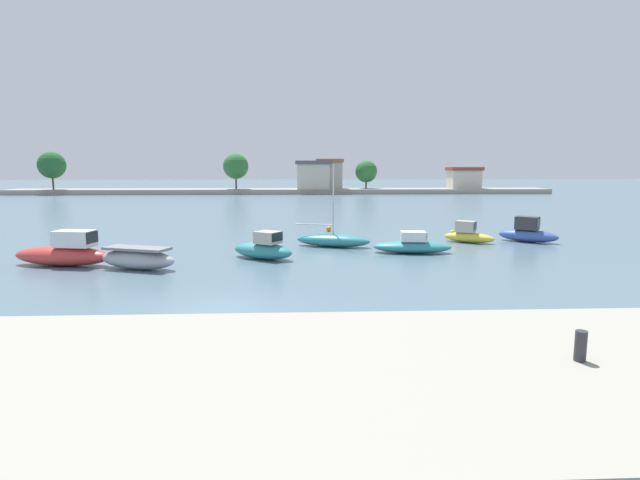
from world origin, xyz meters
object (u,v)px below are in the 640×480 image
moored_boat_2 (264,249)px  mooring_buoy_0 (453,232)px  moored_boat_0 (65,253)px  moored_boat_5 (468,235)px  moored_boat_6 (528,233)px  mooring_bollard (581,346)px  moored_boat_1 (137,258)px  moored_boat_4 (412,245)px  mooring_buoy_1 (329,229)px  moored_boat_3 (333,240)px

moored_boat_2 → mooring_buoy_0: moored_boat_2 is taller
moored_boat_0 → moored_boat_5: moored_boat_0 is taller
moored_boat_2 → moored_boat_6: bearing=51.4°
moored_boat_6 → mooring_buoy_0: (-4.11, 4.54, -0.49)m
mooring_bollard → moored_boat_1: (-13.98, 17.71, -1.39)m
moored_boat_1 → moored_boat_4: size_ratio=0.92×
moored_boat_5 → mooring_buoy_1: moored_boat_5 is taller
mooring_bollard → moored_boat_5: (6.84, 26.28, -1.42)m
moored_boat_3 → mooring_buoy_1: (0.24, 8.33, -0.24)m
moored_boat_2 → mooring_buoy_1: bearing=103.5°
moored_boat_2 → moored_boat_4: size_ratio=0.84×
mooring_bollard → moored_boat_2: mooring_bollard is taller
moored_boat_1 → mooring_buoy_0: moored_boat_1 is taller
moored_boat_0 → moored_boat_1: 4.44m
moored_boat_4 → moored_boat_2: bearing=-162.9°
moored_boat_0 → moored_boat_6: size_ratio=1.41×
moored_boat_1 → mooring_buoy_1: 19.08m
moored_boat_1 → mooring_buoy_1: (11.20, 15.44, -0.35)m
moored_boat_6 → mooring_buoy_1: (-14.05, 6.76, -0.44)m
moored_boat_5 → mooring_buoy_0: moored_boat_5 is taller
moored_boat_3 → moored_boat_4: size_ratio=1.10×
moored_boat_2 → mooring_buoy_0: bearing=69.4°
moored_boat_6 → mooring_buoy_0: size_ratio=12.62×
moored_boat_6 → moored_boat_4: bearing=-116.2°
mooring_bollard → mooring_buoy_0: (7.16, 30.93, -1.80)m
moored_boat_4 → mooring_buoy_0: bearing=65.8°
moored_boat_3 → mooring_buoy_1: size_ratio=12.88×
mooring_bollard → mooring_buoy_1: size_ratio=1.38×
moored_boat_6 → moored_boat_5: bearing=-139.2°
moored_boat_0 → mooring_buoy_0: (25.42, 12.08, -0.56)m
moored_boat_2 → moored_boat_4: (9.27, 1.66, -0.13)m
moored_boat_3 → moored_boat_6: size_ratio=1.38×
moored_boat_6 → mooring_buoy_0: 6.14m
mooring_bollard → moored_boat_2: (-7.46, 20.43, -1.36)m
moored_boat_3 → moored_boat_5: (9.86, 1.45, 0.08)m
mooring_bollard → moored_boat_3: 25.05m
moored_boat_0 → moored_boat_6: bearing=24.7°
moored_boat_1 → mooring_buoy_1: size_ratio=10.71×
moored_boat_6 → mooring_bollard: bearing=-73.8°
moored_boat_2 → mooring_buoy_1: 13.56m
moored_boat_2 → moored_boat_5: bearing=56.0°
moored_boat_3 → moored_boat_4: 5.55m
mooring_buoy_1 → moored_boat_3: bearing=-91.6°
moored_boat_3 → moored_boat_5: size_ratio=1.57×
moored_boat_3 → moored_boat_0: bearing=-140.3°
mooring_buoy_0 → mooring_buoy_1: bearing=167.4°
mooring_bollard → moored_boat_4: mooring_bollard is taller
mooring_bollard → moored_boat_6: 28.73m
moored_boat_1 → moored_boat_3: (10.96, 7.11, -0.11)m
mooring_bollard → moored_boat_2: 21.79m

